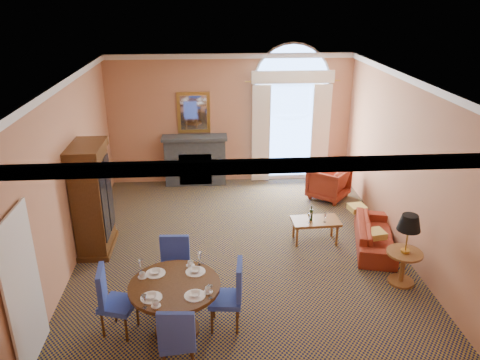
{
  "coord_description": "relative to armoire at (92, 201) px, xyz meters",
  "views": [
    {
      "loc": [
        -0.59,
        -7.52,
        4.57
      ],
      "look_at": [
        0.0,
        0.5,
        1.3
      ],
      "focal_mm": 35.0,
      "sensor_mm": 36.0,
      "label": 1
    }
  ],
  "objects": [
    {
      "name": "ground",
      "position": [
        2.72,
        -0.44,
        -1.0
      ],
      "size": [
        7.5,
        7.5,
        0.0
      ],
      "primitive_type": "plane",
      "color": "#111537",
      "rests_on": "ground"
    },
    {
      "name": "room_envelope",
      "position": [
        2.69,
        0.23,
        1.51
      ],
      "size": [
        6.04,
        7.52,
        3.45
      ],
      "color": "tan",
      "rests_on": "ground"
    },
    {
      "name": "armoire",
      "position": [
        0.0,
        0.0,
        0.0
      ],
      "size": [
        0.59,
        1.05,
        2.07
      ],
      "color": "#3D220E",
      "rests_on": "ground"
    },
    {
      "name": "dining_table",
      "position": [
        1.63,
        -2.48,
        -0.4
      ],
      "size": [
        1.28,
        1.28,
        1.0
      ],
      "color": "#3D220E",
      "rests_on": "ground"
    },
    {
      "name": "dining_chair_north",
      "position": [
        1.58,
        -1.61,
        -0.41
      ],
      "size": [
        0.49,
        0.5,
        1.03
      ],
      "rotation": [
        0.0,
        0.0,
        3.07
      ],
      "color": "#293FA1",
      "rests_on": "ground"
    },
    {
      "name": "dining_chair_south",
      "position": [
        1.69,
        -3.28,
        -0.41
      ],
      "size": [
        0.5,
        0.51,
        1.03
      ],
      "rotation": [
        0.0,
        0.0,
        0.1
      ],
      "color": "#293FA1",
      "rests_on": "ground"
    },
    {
      "name": "dining_chair_east",
      "position": [
        2.43,
        -2.39,
        -0.41
      ],
      "size": [
        0.52,
        0.51,
        1.03
      ],
      "rotation": [
        0.0,
        0.0,
        1.47
      ],
      "color": "#293FA1",
      "rests_on": "ground"
    },
    {
      "name": "dining_chair_west",
      "position": [
        0.72,
        -2.4,
        -0.41
      ],
      "size": [
        0.58,
        0.58,
        1.03
      ],
      "rotation": [
        0.0,
        0.0,
        -1.88
      ],
      "color": "#293FA1",
      "rests_on": "ground"
    },
    {
      "name": "sofa",
      "position": [
        5.27,
        -0.33,
        -0.74
      ],
      "size": [
        1.1,
        1.86,
        0.51
      ],
      "primitive_type": "imported",
      "rotation": [
        0.0,
        0.0,
        1.31
      ],
      "color": "maroon",
      "rests_on": "ground"
    },
    {
      "name": "armchair",
      "position": [
        4.94,
        2.0,
        -0.62
      ],
      "size": [
        1.16,
        1.16,
        0.76
      ],
      "primitive_type": "imported",
      "rotation": [
        0.0,
        0.0,
        4.01
      ],
      "color": "maroon",
      "rests_on": "ground"
    },
    {
      "name": "coffee_table",
      "position": [
        4.17,
        -0.04,
        -0.57
      ],
      "size": [
        0.93,
        0.54,
        0.77
      ],
      "rotation": [
        0.0,
        0.0,
        0.03
      ],
      "color": "brown",
      "rests_on": "ground"
    },
    {
      "name": "side_table",
      "position": [
        5.32,
        -1.52,
        -0.2
      ],
      "size": [
        0.59,
        0.59,
        1.23
      ],
      "color": "brown",
      "rests_on": "ground"
    }
  ]
}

